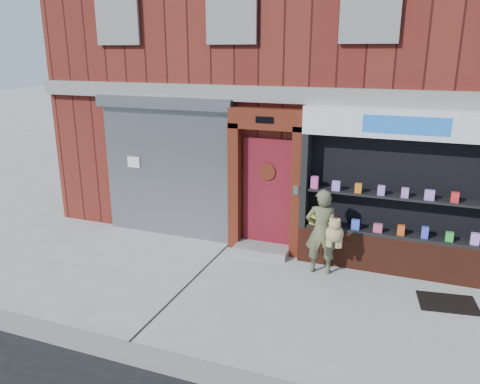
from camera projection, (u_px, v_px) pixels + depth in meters
The scene contains 8 objects.
ground at pixel (273, 299), 7.71m from camera, with size 80.00×80.00×0.00m, color #9E9E99.
curb at pixel (222, 378), 5.77m from camera, with size 60.00×0.30×0.12m, color gray.
building at pixel (345, 48), 11.92m from camera, with size 12.00×8.16×8.00m.
shutter_bay at pixel (167, 159), 9.97m from camera, with size 3.10×0.30×3.04m.
red_door_bay at pixel (266, 182), 9.21m from camera, with size 1.52×0.58×2.90m.
pharmacy_bay at pixel (398, 200), 8.34m from camera, with size 3.50×0.41×3.00m.
woman at pixel (323, 232), 8.43m from camera, with size 0.74×0.57×1.60m.
doormat at pixel (447, 303), 7.58m from camera, with size 0.90×0.63×0.02m, color black.
Camera 1 is at (1.94, -6.62, 3.93)m, focal length 35.00 mm.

